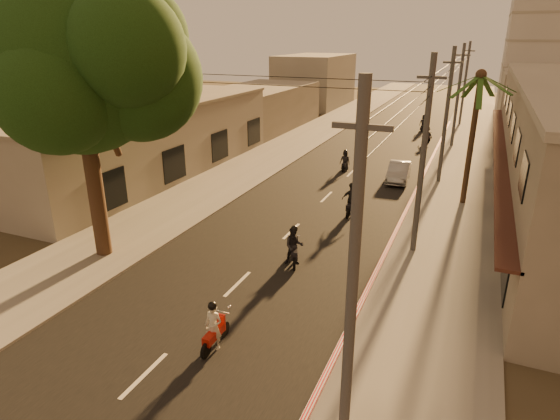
{
  "coord_description": "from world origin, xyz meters",
  "views": [
    {
      "loc": [
        8.27,
        -12.93,
        9.67
      ],
      "look_at": [
        -0.39,
        7.39,
        1.36
      ],
      "focal_mm": 30.0,
      "sensor_mm": 36.0,
      "label": 1
    }
  ],
  "objects_px": {
    "parked_car": "(399,172)",
    "scooter_far_a": "(345,161)",
    "scooter_mid_b": "(351,201)",
    "scooter_far_c": "(423,124)",
    "palm_tree": "(480,83)",
    "scooter_red": "(214,328)",
    "broadleaf_tree": "(87,66)",
    "scooter_far_b": "(427,135)",
    "scooter_mid_a": "(294,246)"
  },
  "relations": [
    {
      "from": "broadleaf_tree",
      "to": "scooter_mid_b",
      "type": "distance_m",
      "value": 14.98
    },
    {
      "from": "scooter_far_a",
      "to": "scooter_far_b",
      "type": "relative_size",
      "value": 1.02
    },
    {
      "from": "broadleaf_tree",
      "to": "scooter_far_a",
      "type": "height_order",
      "value": "broadleaf_tree"
    },
    {
      "from": "scooter_far_a",
      "to": "parked_car",
      "type": "bearing_deg",
      "value": -16.15
    },
    {
      "from": "palm_tree",
      "to": "parked_car",
      "type": "relative_size",
      "value": 2.02
    },
    {
      "from": "scooter_red",
      "to": "scooter_far_a",
      "type": "height_order",
      "value": "scooter_red"
    },
    {
      "from": "palm_tree",
      "to": "scooter_red",
      "type": "bearing_deg",
      "value": -110.51
    },
    {
      "from": "scooter_red",
      "to": "parked_car",
      "type": "relative_size",
      "value": 0.44
    },
    {
      "from": "palm_tree",
      "to": "scooter_red",
      "type": "height_order",
      "value": "palm_tree"
    },
    {
      "from": "scooter_mid_a",
      "to": "scooter_far_a",
      "type": "relative_size",
      "value": 1.12
    },
    {
      "from": "scooter_far_a",
      "to": "scooter_red",
      "type": "bearing_deg",
      "value": -86.67
    },
    {
      "from": "parked_car",
      "to": "scooter_far_c",
      "type": "xyz_separation_m",
      "value": [
        -0.74,
        19.31,
        0.13
      ]
    },
    {
      "from": "scooter_red",
      "to": "palm_tree",
      "type": "bearing_deg",
      "value": 68.51
    },
    {
      "from": "scooter_red",
      "to": "scooter_mid_b",
      "type": "bearing_deg",
      "value": 85.06
    },
    {
      "from": "broadleaf_tree",
      "to": "scooter_mid_a",
      "type": "bearing_deg",
      "value": 17.21
    },
    {
      "from": "scooter_far_c",
      "to": "scooter_mid_a",
      "type": "bearing_deg",
      "value": -100.58
    },
    {
      "from": "scooter_mid_a",
      "to": "scooter_far_b",
      "type": "height_order",
      "value": "scooter_mid_a"
    },
    {
      "from": "scooter_red",
      "to": "scooter_mid_b",
      "type": "height_order",
      "value": "scooter_mid_b"
    },
    {
      "from": "scooter_mid_b",
      "to": "parked_car",
      "type": "height_order",
      "value": "scooter_mid_b"
    },
    {
      "from": "palm_tree",
      "to": "parked_car",
      "type": "distance_m",
      "value": 8.56
    },
    {
      "from": "broadleaf_tree",
      "to": "scooter_far_a",
      "type": "bearing_deg",
      "value": 71.92
    },
    {
      "from": "palm_tree",
      "to": "scooter_mid_b",
      "type": "distance_m",
      "value": 9.63
    },
    {
      "from": "scooter_far_a",
      "to": "parked_car",
      "type": "relative_size",
      "value": 0.41
    },
    {
      "from": "palm_tree",
      "to": "scooter_red",
      "type": "distance_m",
      "value": 20.23
    },
    {
      "from": "scooter_far_a",
      "to": "scooter_far_c",
      "type": "height_order",
      "value": "scooter_far_c"
    },
    {
      "from": "scooter_mid_a",
      "to": "scooter_far_c",
      "type": "bearing_deg",
      "value": 64.84
    },
    {
      "from": "scooter_mid_b",
      "to": "scooter_far_b",
      "type": "xyz_separation_m",
      "value": [
        1.69,
        21.22,
        -0.11
      ]
    },
    {
      "from": "scooter_far_a",
      "to": "scooter_far_c",
      "type": "bearing_deg",
      "value": 77.75
    },
    {
      "from": "scooter_mid_a",
      "to": "parked_car",
      "type": "xyz_separation_m",
      "value": [
        2.1,
        14.72,
        -0.19
      ]
    },
    {
      "from": "scooter_red",
      "to": "scooter_far_c",
      "type": "height_order",
      "value": "same"
    },
    {
      "from": "scooter_far_c",
      "to": "scooter_red",
      "type": "bearing_deg",
      "value": -100.47
    },
    {
      "from": "scooter_mid_a",
      "to": "parked_car",
      "type": "bearing_deg",
      "value": 59.01
    },
    {
      "from": "palm_tree",
      "to": "scooter_far_b",
      "type": "xyz_separation_m",
      "value": [
        -4.09,
        16.78,
        -6.4
      ]
    },
    {
      "from": "palm_tree",
      "to": "parked_car",
      "type": "xyz_separation_m",
      "value": [
        -4.44,
        3.36,
        -6.49
      ]
    },
    {
      "from": "scooter_red",
      "to": "scooter_far_a",
      "type": "bearing_deg",
      "value": 93.88
    },
    {
      "from": "scooter_far_b",
      "to": "broadleaf_tree",
      "type": "bearing_deg",
      "value": -93.86
    },
    {
      "from": "scooter_far_c",
      "to": "scooter_mid_b",
      "type": "bearing_deg",
      "value": -99.57
    },
    {
      "from": "parked_car",
      "to": "scooter_far_b",
      "type": "bearing_deg",
      "value": 84.66
    },
    {
      "from": "broadleaf_tree",
      "to": "scooter_far_c",
      "type": "bearing_deg",
      "value": 75.53
    },
    {
      "from": "broadleaf_tree",
      "to": "scooter_mid_b",
      "type": "height_order",
      "value": "broadleaf_tree"
    },
    {
      "from": "scooter_far_a",
      "to": "scooter_mid_b",
      "type": "bearing_deg",
      "value": -73.8
    },
    {
      "from": "scooter_mid_b",
      "to": "scooter_far_c",
      "type": "height_order",
      "value": "scooter_mid_b"
    },
    {
      "from": "scooter_mid_b",
      "to": "scooter_far_a",
      "type": "bearing_deg",
      "value": 106.59
    },
    {
      "from": "broadleaf_tree",
      "to": "scooter_far_b",
      "type": "bearing_deg",
      "value": 71.05
    },
    {
      "from": "broadleaf_tree",
      "to": "scooter_far_c",
      "type": "relative_size",
      "value": 6.82
    },
    {
      "from": "scooter_mid_a",
      "to": "scooter_mid_b",
      "type": "relative_size",
      "value": 0.95
    },
    {
      "from": "scooter_mid_a",
      "to": "parked_car",
      "type": "relative_size",
      "value": 0.46
    },
    {
      "from": "scooter_mid_a",
      "to": "scooter_red",
      "type": "bearing_deg",
      "value": -114.47
    },
    {
      "from": "parked_car",
      "to": "scooter_far_a",
      "type": "bearing_deg",
      "value": 161.54
    },
    {
      "from": "scooter_mid_b",
      "to": "scooter_far_c",
      "type": "bearing_deg",
      "value": 87.58
    }
  ]
}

